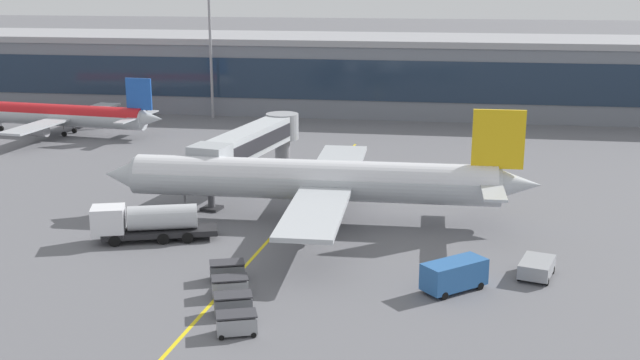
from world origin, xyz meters
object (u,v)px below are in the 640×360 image
Objects in this scene: main_airliner at (316,180)px; fuel_tanker at (146,222)px; pushback_tug at (537,266)px; baggage_cart_1 at (233,304)px; baggage_cart_0 at (237,323)px; baggage_cart_2 at (230,286)px; crew_van at (453,274)px; baggage_cart_3 at (227,270)px; commuter_jet_far at (59,115)px.

main_airliner reaches higher than fuel_tanker.
main_airliner reaches higher than pushback_tug.
baggage_cart_1 is (11.53, -13.92, -0.96)m from fuel_tanker.
baggage_cart_2 is at bearing 108.89° from baggage_cart_0.
main_airliner is 3.78× the size of fuel_tanker.
crew_van is at bearing 12.25° from baggage_cart_2.
baggage_cart_0 is (-1.24, -25.23, -3.18)m from main_airliner.
main_airliner reaches higher than baggage_cart_1.
crew_van is (12.82, -15.67, -2.65)m from main_airliner.
fuel_tanker is 15.15m from baggage_cart_2.
main_airliner is 13.90× the size of baggage_cart_2.
commuter_jet_far is (-39.07, 51.22, 2.10)m from baggage_cart_3.
main_airliner is 1.26× the size of commuter_jet_far.
main_airliner is 13.90× the size of baggage_cart_1.
baggage_cart_3 is 0.09× the size of commuter_jet_far.
baggage_cart_2 is at bearing -46.08° from fuel_tanker.
baggage_cart_3 is at bearing 108.89° from baggage_cart_2.
fuel_tanker is at bearing -149.03° from main_airliner.
pushback_tug is at bearing 30.50° from crew_van.
pushback_tug is at bearing 33.08° from baggage_cart_0.
fuel_tanker is at bearing 133.92° from baggage_cart_2.
crew_van is 0.16× the size of commuter_jet_far.
fuel_tanker is 3.68× the size of baggage_cart_1.
pushback_tug is 0.13× the size of commuter_jet_far.
baggage_cart_2 is 1.00× the size of baggage_cart_3.
crew_van is 1.20× the size of pushback_tug.
fuel_tanker reaches higher than baggage_cart_2.
main_airliner is at bearing 74.94° from baggage_cart_3.
baggage_cart_0 and baggage_cart_2 have the same top height.
main_airliner is at bearing 80.21° from baggage_cart_2.
commuter_jet_far is (-40.11, 54.24, 2.10)m from baggage_cart_2.
crew_van is at bearing -15.52° from fuel_tanker.
baggage_cart_3 is (-2.07, 6.06, 0.00)m from baggage_cart_1.
main_airliner is 55.82m from commuter_jet_far.
commuter_jet_far reaches higher than baggage_cart_1.
pushback_tug is 24.03m from baggage_cart_3.
crew_van is (26.62, -7.39, -0.43)m from fuel_tanker.
baggage_cart_3 reaches higher than pushback_tug.
fuel_tanker is 3.68× the size of baggage_cart_3.
pushback_tug is 24.51m from baggage_cart_0.
main_airliner is 13.90× the size of baggage_cart_0.
baggage_cart_0 is 3.20m from baggage_cart_1.
main_airliner is at bearing 30.97° from fuel_tanker.
baggage_cart_0 is at bearing -71.11° from baggage_cart_3.
pushback_tug is (6.48, 3.82, -0.47)m from crew_van.
baggage_cart_2 is (-22.61, -7.32, -0.07)m from pushback_tug.
baggage_cart_0 is at bearing -71.11° from baggage_cart_2.
baggage_cart_0 is at bearing -146.92° from pushback_tug.
commuter_jet_far is at bearing 137.94° from crew_van.
main_airliner is at bearing 87.19° from baggage_cart_0.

